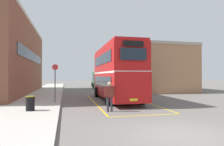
% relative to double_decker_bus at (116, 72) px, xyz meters
% --- Properties ---
extents(ground_plane, '(135.60, 135.60, 0.00)m').
position_rel_double_decker_bus_xyz_m(ground_plane, '(-0.24, 3.92, -2.51)').
color(ground_plane, '#66605B').
extents(sidewalk_left, '(4.00, 57.60, 0.14)m').
position_rel_double_decker_bus_xyz_m(sidewalk_left, '(-6.74, 6.32, -2.44)').
color(sidewalk_left, '#B2ADA3').
rests_on(sidewalk_left, ground).
extents(brick_building_left, '(5.89, 20.97, 8.60)m').
position_rel_double_decker_bus_xyz_m(brick_building_left, '(-11.22, 8.59, 1.79)').
color(brick_building_left, brown).
rests_on(brick_building_left, ground).
extents(depot_building_right, '(7.10, 15.65, 6.35)m').
position_rel_double_decker_bus_xyz_m(depot_building_right, '(8.75, 11.96, 0.67)').
color(depot_building_right, '#AD7A56').
rests_on(depot_building_right, ground).
extents(double_decker_bus, '(3.04, 10.01, 4.75)m').
position_rel_double_decker_bus_xyz_m(double_decker_bus, '(0.00, 0.00, 0.00)').
color(double_decker_bus, black).
rests_on(double_decker_bus, ground).
extents(single_deck_bus, '(3.34, 9.16, 3.02)m').
position_rel_double_decker_bus_xyz_m(single_deck_bus, '(1.90, 19.71, -0.87)').
color(single_deck_bus, black).
rests_on(single_deck_bus, ground).
extents(pedestrian_boarding, '(0.59, 0.35, 1.81)m').
position_rel_double_decker_bus_xyz_m(pedestrian_boarding, '(-1.78, -5.37, -1.45)').
color(pedestrian_boarding, '#2D2D38').
rests_on(pedestrian_boarding, ground).
extents(litter_bin, '(0.52, 0.52, 0.86)m').
position_rel_double_decker_bus_xyz_m(litter_bin, '(-6.40, -4.71, -1.94)').
color(litter_bin, black).
rests_on(litter_bin, sidewalk_left).
extents(bus_stop_sign, '(0.44, 0.08, 2.93)m').
position_rel_double_decker_bus_xyz_m(bus_stop_sign, '(-5.17, -1.35, -0.63)').
color(bus_stop_sign, '#4C4C51').
rests_on(bus_stop_sign, sidewalk_left).
extents(bay_marking_yellow, '(4.49, 12.03, 0.01)m').
position_rel_double_decker_bus_xyz_m(bay_marking_yellow, '(-0.02, -1.90, -2.51)').
color(bay_marking_yellow, gold).
rests_on(bay_marking_yellow, ground).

